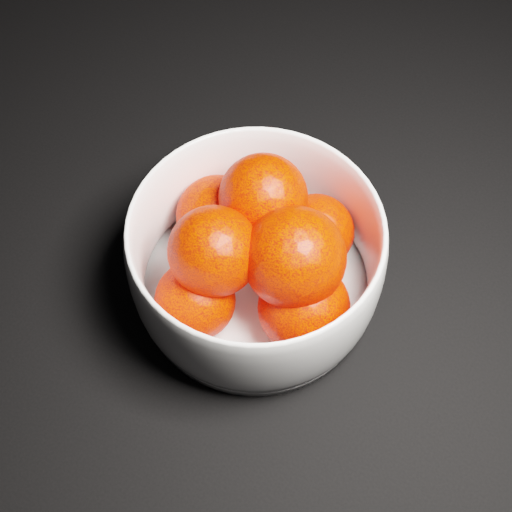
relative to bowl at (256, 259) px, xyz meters
The scene contains 2 objects.
bowl is the anchor object (origin of this frame).
orange_pile 0.01m from the bowl, 23.80° to the left, with size 0.16×0.16×0.11m.
Camera 1 is at (0.40, 0.02, 0.50)m, focal length 50.00 mm.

